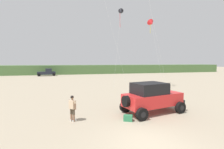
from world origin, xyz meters
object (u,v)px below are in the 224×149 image
object	(u,v)px
person_watching	(72,107)
kite_green_box	(151,23)
distant_pickup	(47,72)
cooler_box	(128,118)
kite_pink_ribbon	(121,12)
jeep	(152,97)

from	to	relation	value
person_watching	kite_green_box	bearing A→B (deg)	47.01
person_watching	kite_green_box	xyz separation A→B (m)	(12.35, 13.25, 8.83)
person_watching	distant_pickup	bearing A→B (deg)	98.84
cooler_box	kite_pink_ribbon	world-z (taller)	kite_pink_ribbon
jeep	cooler_box	bearing A→B (deg)	-152.97
person_watching	kite_pink_ribbon	xyz separation A→B (m)	(7.70, 14.13, 10.41)
jeep	distant_pickup	world-z (taller)	jeep
person_watching	jeep	bearing A→B (deg)	3.36
distant_pickup	kite_green_box	xyz separation A→B (m)	(18.19, -24.29, 8.83)
cooler_box	kite_green_box	distance (m)	19.22
distant_pickup	kite_pink_ribbon	size ratio (longest dim) A/B	0.40
kite_green_box	person_watching	bearing A→B (deg)	-132.99
person_watching	cooler_box	distance (m)	3.62
cooler_box	kite_green_box	size ratio (longest dim) A/B	0.05
cooler_box	kite_pink_ribbon	distance (m)	19.15
kite_green_box	jeep	bearing A→B (deg)	-117.10
cooler_box	jeep	bearing A→B (deg)	53.23
distant_pickup	kite_pink_ribbon	world-z (taller)	kite_pink_ribbon
cooler_box	kite_pink_ribbon	bearing A→B (deg)	100.34
cooler_box	kite_green_box	bearing A→B (deg)	83.90
person_watching	distant_pickup	size ratio (longest dim) A/B	0.35
distant_pickup	kite_green_box	distance (m)	31.60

